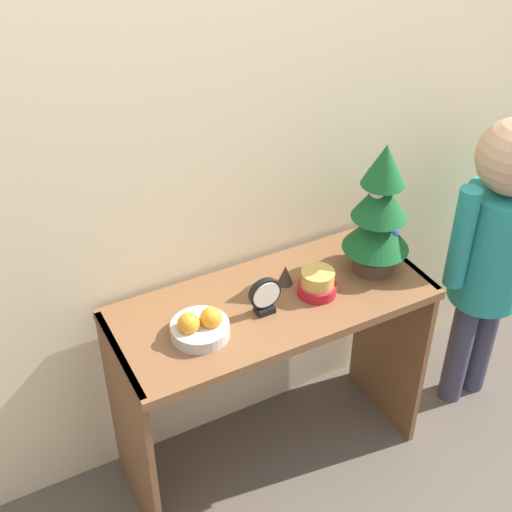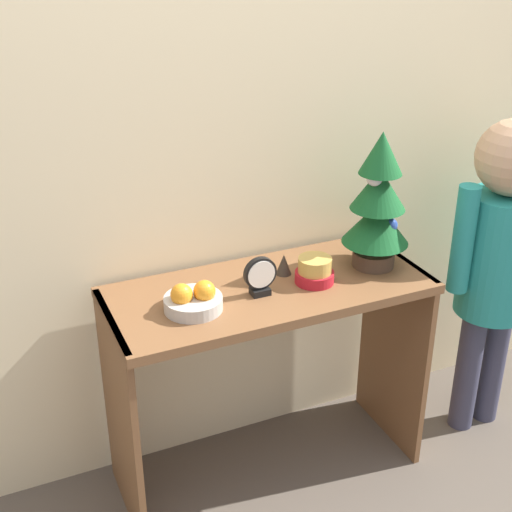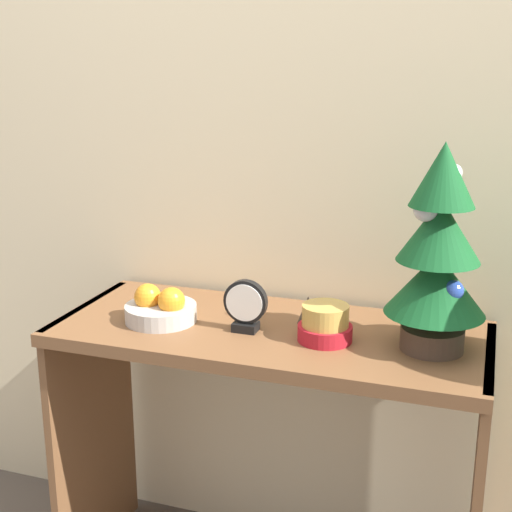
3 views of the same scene
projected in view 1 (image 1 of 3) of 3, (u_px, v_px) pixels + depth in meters
ground_plane at (299, 497)px, 2.41m from camera, size 12.00×12.00×0.00m
back_wall at (231, 101)px, 2.00m from camera, size 7.00×0.05×2.50m
console_table at (271, 343)px, 2.24m from camera, size 0.98×0.42×0.71m
mini_tree at (379, 211)px, 2.14m from camera, size 0.21×0.21×0.44m
fruit_bowl at (200, 327)px, 2.00m from camera, size 0.17×0.17×0.09m
singing_bowl at (317, 283)px, 2.15m from camera, size 0.12×0.12×0.08m
desk_clock at (265, 296)px, 2.06m from camera, size 0.10×0.04×0.12m
figurine at (285, 275)px, 2.19m from camera, size 0.05×0.05×0.07m
child_figure at (497, 237)px, 2.37m from camera, size 0.39×0.25×1.15m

